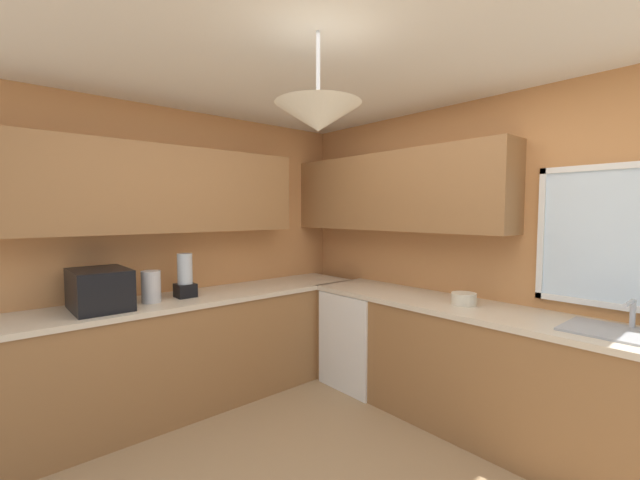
# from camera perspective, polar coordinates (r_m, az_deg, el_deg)

# --- Properties ---
(room_shell) EXTENTS (4.00, 3.61, 2.57)m
(room_shell) POSITION_cam_1_polar(r_m,az_deg,el_deg) (3.02, -1.59, 7.56)
(room_shell) COLOR #C6844C
(room_shell) RESTS_ON ground_plane
(counter_run_left) EXTENTS (0.65, 3.22, 0.92)m
(counter_run_left) POSITION_cam_1_polar(r_m,az_deg,el_deg) (3.64, -17.88, -14.72)
(counter_run_left) COLOR olive
(counter_run_left) RESTS_ON ground_plane
(counter_run_back) EXTENTS (3.09, 0.65, 0.92)m
(counter_run_back) POSITION_cam_1_polar(r_m,az_deg,el_deg) (3.29, 22.63, -16.89)
(counter_run_back) COLOR olive
(counter_run_back) RESTS_ON ground_plane
(dishwasher) EXTENTS (0.60, 0.60, 0.87)m
(dishwasher) POSITION_cam_1_polar(r_m,az_deg,el_deg) (3.91, 6.24, -13.60)
(dishwasher) COLOR white
(dishwasher) RESTS_ON ground_plane
(microwave) EXTENTS (0.48, 0.36, 0.29)m
(microwave) POSITION_cam_1_polar(r_m,az_deg,el_deg) (3.30, -28.85, -6.15)
(microwave) COLOR black
(microwave) RESTS_ON counter_run_left
(kettle) EXTENTS (0.14, 0.14, 0.25)m
(kettle) POSITION_cam_1_polar(r_m,az_deg,el_deg) (3.37, -22.89, -6.13)
(kettle) COLOR #B7B7BC
(kettle) RESTS_ON counter_run_left
(sink_assembly) EXTENTS (0.61, 0.40, 0.19)m
(sink_assembly) POSITION_cam_1_polar(r_m,az_deg,el_deg) (2.92, 37.35, -10.46)
(sink_assembly) COLOR #9EA0A5
(sink_assembly) RESTS_ON counter_run_back
(bowl) EXTENTS (0.18, 0.18, 0.09)m
(bowl) POSITION_cam_1_polar(r_m,az_deg,el_deg) (3.24, 19.78, -7.88)
(bowl) COLOR beige
(bowl) RESTS_ON counter_run_back
(blender_appliance) EXTENTS (0.15, 0.15, 0.36)m
(blender_appliance) POSITION_cam_1_polar(r_m,az_deg,el_deg) (3.48, -18.63, -5.08)
(blender_appliance) COLOR black
(blender_appliance) RESTS_ON counter_run_left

